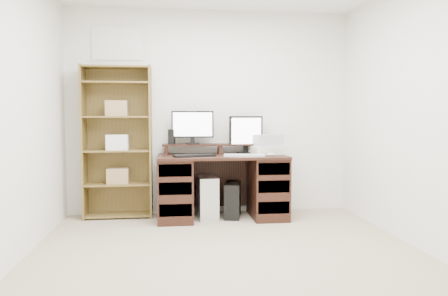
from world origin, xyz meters
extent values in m
cube|color=tan|center=(0.00, 0.00, -0.01)|extent=(3.50, 4.00, 0.02)
cube|color=white|center=(0.00, 2.01, 1.25)|extent=(3.50, 0.02, 2.50)
cube|color=white|center=(0.00, -2.01, 1.25)|extent=(3.50, 0.02, 2.50)
cube|color=white|center=(1.76, 0.00, 1.25)|extent=(0.02, 4.00, 2.50)
cube|color=white|center=(-1.11, 1.99, 2.08)|extent=(0.60, 0.01, 0.40)
cube|color=black|center=(0.11, 1.63, 0.73)|extent=(1.50, 0.70, 0.03)
cube|color=black|center=(-0.44, 1.63, 0.36)|extent=(0.40, 0.66, 0.72)
cube|color=black|center=(0.66, 1.63, 0.36)|extent=(0.40, 0.66, 0.72)
cube|color=black|center=(0.11, 1.96, 0.40)|extent=(1.48, 0.02, 0.65)
cube|color=black|center=(-0.44, 1.30, 0.18)|extent=(0.36, 0.01, 0.14)
cube|color=black|center=(-0.44, 1.30, 0.42)|extent=(0.36, 0.01, 0.14)
cube|color=black|center=(-0.44, 1.30, 0.62)|extent=(0.36, 0.01, 0.14)
cube|color=black|center=(0.66, 1.30, 0.18)|extent=(0.36, 0.01, 0.14)
cube|color=black|center=(0.66, 1.30, 0.42)|extent=(0.36, 0.01, 0.14)
cube|color=black|center=(0.66, 1.30, 0.62)|extent=(0.36, 0.01, 0.14)
cube|color=black|center=(-0.54, 1.85, 0.80)|extent=(0.04, 0.20, 0.10)
cube|color=black|center=(0.11, 1.85, 0.80)|extent=(0.04, 0.20, 0.10)
cube|color=black|center=(0.76, 1.85, 0.80)|extent=(0.04, 0.20, 0.10)
cube|color=black|center=(0.11, 1.85, 0.86)|extent=(1.40, 0.22, 0.02)
cube|color=black|center=(-0.23, 1.81, 0.88)|extent=(0.17, 0.13, 0.01)
cube|color=black|center=(-0.23, 1.83, 0.93)|extent=(0.05, 0.03, 0.09)
cube|color=black|center=(-0.23, 1.83, 1.11)|extent=(0.51, 0.05, 0.32)
cube|color=white|center=(-0.23, 1.81, 1.11)|extent=(0.47, 0.02, 0.28)
cube|color=black|center=(0.43, 1.80, 0.76)|extent=(0.22, 0.18, 0.02)
cube|color=black|center=(0.43, 1.83, 0.82)|extent=(0.06, 0.04, 0.11)
cube|color=black|center=(0.43, 1.83, 1.03)|extent=(0.42, 0.09, 0.36)
cube|color=white|center=(0.43, 1.81, 1.03)|extent=(0.37, 0.05, 0.32)
cube|color=black|center=(-0.48, 1.85, 0.96)|extent=(0.09, 0.09, 0.18)
cube|color=black|center=(-0.23, 1.49, 0.76)|extent=(0.49, 0.26, 0.03)
cube|color=silver|center=(0.35, 1.48, 0.76)|extent=(0.48, 0.22, 0.02)
ellipsoid|color=silver|center=(0.66, 1.47, 0.77)|extent=(0.09, 0.07, 0.03)
cube|color=beige|center=(0.68, 1.71, 0.80)|extent=(0.44, 0.36, 0.10)
cube|color=#A2A8AD|center=(0.68, 1.71, 0.92)|extent=(0.36, 0.29, 0.14)
cube|color=silver|center=(-0.07, 1.71, 0.25)|extent=(0.26, 0.51, 0.49)
cube|color=black|center=(0.24, 1.67, 0.21)|extent=(0.26, 0.44, 0.41)
cube|color=#19FF33|center=(0.20, 1.47, 0.30)|extent=(0.01, 0.01, 0.01)
cube|color=brown|center=(-1.50, 1.83, 0.90)|extent=(0.02, 0.30, 1.80)
cube|color=brown|center=(-0.73, 1.83, 0.90)|extent=(0.02, 0.30, 1.80)
cube|color=brown|center=(-1.11, 1.97, 0.90)|extent=(0.80, 0.01, 1.80)
cube|color=brown|center=(-1.11, 1.83, 0.03)|extent=(0.75, 0.28, 0.02)
cube|color=brown|center=(-1.11, 1.83, 0.40)|extent=(0.75, 0.28, 0.02)
cube|color=brown|center=(-1.11, 1.83, 0.80)|extent=(0.75, 0.28, 0.02)
cube|color=brown|center=(-1.11, 1.83, 1.20)|extent=(0.75, 0.28, 0.02)
cube|color=brown|center=(-1.11, 1.83, 1.60)|extent=(0.75, 0.28, 0.02)
cube|color=brown|center=(-1.11, 1.83, 1.78)|extent=(0.75, 0.28, 0.02)
cube|color=#A07F54|center=(-1.11, 1.83, 0.50)|extent=(0.25, 0.20, 0.18)
cube|color=white|center=(-1.11, 1.83, 0.90)|extent=(0.25, 0.20, 0.18)
cube|color=#A07F54|center=(-1.11, 1.83, 1.30)|extent=(0.25, 0.20, 0.18)
camera|label=1|loc=(-0.49, -3.44, 1.22)|focal=35.00mm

